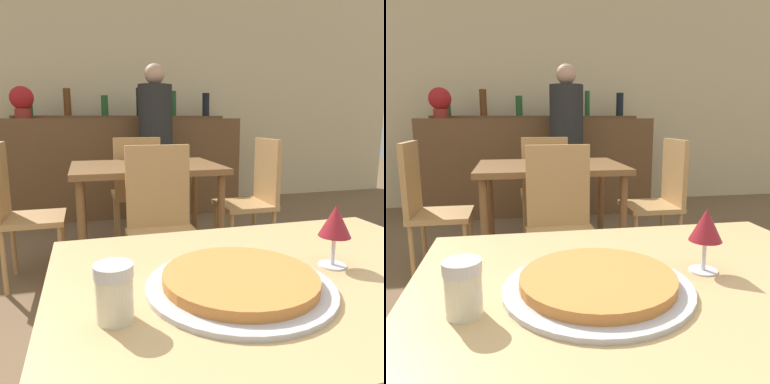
% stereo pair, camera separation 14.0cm
% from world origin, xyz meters
% --- Properties ---
extents(wall_back, '(8.00, 0.05, 2.80)m').
position_xyz_m(wall_back, '(0.00, 4.10, 1.40)').
color(wall_back, beige).
rests_on(wall_back, ground_plane).
extents(dining_table_near, '(1.09, 0.78, 0.73)m').
position_xyz_m(dining_table_near, '(0.00, 0.00, 0.65)').
color(dining_table_near, tan).
rests_on(dining_table_near, ground_plane).
extents(dining_table_far, '(1.02, 0.76, 0.78)m').
position_xyz_m(dining_table_far, '(-0.04, 1.83, 0.68)').
color(dining_table_far, brown).
rests_on(dining_table_far, ground_plane).
extents(bar_counter, '(2.60, 0.56, 1.10)m').
position_xyz_m(bar_counter, '(0.00, 3.59, 0.55)').
color(bar_counter, brown).
rests_on(bar_counter, ground_plane).
extents(bar_back_shelf, '(2.39, 0.24, 0.35)m').
position_xyz_m(bar_back_shelf, '(0.00, 3.73, 1.17)').
color(bar_back_shelf, brown).
rests_on(bar_back_shelf, bar_counter).
extents(chair_far_side_front, '(0.40, 0.40, 0.95)m').
position_xyz_m(chair_far_side_front, '(-0.04, 1.29, 0.54)').
color(chair_far_side_front, tan).
rests_on(chair_far_side_front, ground_plane).
extents(chair_far_side_back, '(0.40, 0.40, 0.95)m').
position_xyz_m(chair_far_side_back, '(-0.04, 2.38, 0.54)').
color(chair_far_side_back, tan).
rests_on(chair_far_side_back, ground_plane).
extents(chair_far_side_left, '(0.40, 0.40, 0.95)m').
position_xyz_m(chair_far_side_left, '(-0.88, 1.83, 0.54)').
color(chair_far_side_left, tan).
rests_on(chair_far_side_left, ground_plane).
extents(chair_far_side_right, '(0.40, 0.40, 0.95)m').
position_xyz_m(chair_far_side_right, '(0.81, 1.83, 0.54)').
color(chair_far_side_right, tan).
rests_on(chair_far_side_right, ground_plane).
extents(pizza_tray, '(0.42, 0.42, 0.04)m').
position_xyz_m(pizza_tray, '(-0.12, -0.05, 0.74)').
color(pizza_tray, '#B7B7BC').
rests_on(pizza_tray, dining_table_near).
extents(cheese_shaker, '(0.07, 0.07, 0.11)m').
position_xyz_m(cheese_shaker, '(-0.40, -0.12, 0.78)').
color(cheese_shaker, beige).
rests_on(cheese_shaker, dining_table_near).
extents(person_standing, '(0.34, 0.34, 1.63)m').
position_xyz_m(person_standing, '(0.25, 3.01, 0.88)').
color(person_standing, '#2D2D38').
rests_on(person_standing, ground_plane).
extents(wine_glass, '(0.08, 0.08, 0.16)m').
position_xyz_m(wine_glass, '(0.16, -0.00, 0.84)').
color(wine_glass, silver).
rests_on(wine_glass, dining_table_near).
extents(potted_plant, '(0.24, 0.24, 0.33)m').
position_xyz_m(potted_plant, '(-1.05, 3.54, 1.28)').
color(potted_plant, maroon).
rests_on(potted_plant, bar_counter).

